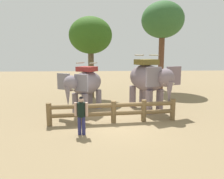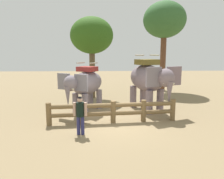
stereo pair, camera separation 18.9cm
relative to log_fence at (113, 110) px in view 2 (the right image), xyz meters
The scene contains 7 objects.
ground_plane 0.61m from the log_fence, 90.00° to the right, with size 60.00×60.00×0.00m, color #85704E.
log_fence is the anchor object (origin of this frame).
elephant_near_left 2.70m from the log_fence, 124.65° to the left, with size 2.61×3.20×2.75m.
elephant_center 3.22m from the log_fence, 45.01° to the left, with size 2.72×3.79×3.18m.
tourist_woman_in_black 2.02m from the log_fence, 133.93° to the right, with size 0.55×0.33×1.57m.
tree_far_left 11.46m from the log_fence, 61.77° to the left, with size 3.59×3.59×7.57m.
tree_back_center 7.22m from the log_fence, 101.56° to the left, with size 3.06×3.06×5.81m.
Camera 2 is at (-0.49, -9.69, 3.25)m, focal length 34.60 mm.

